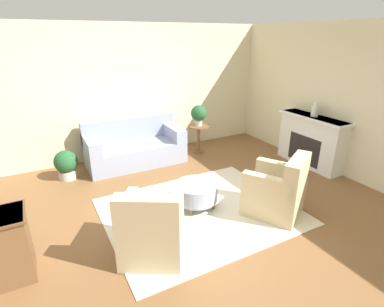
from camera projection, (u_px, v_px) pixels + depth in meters
The scene contains 13 objects.
ground_plane at pixel (200, 212), 4.64m from camera, with size 16.00×16.00×0.00m, color brown.
wall_back at pixel (134, 92), 6.53m from camera, with size 9.75×0.12×2.80m.
wall_right at pixel (349, 102), 5.51m from camera, with size 0.12×10.16×2.80m.
rug at pixel (200, 211), 4.64m from camera, with size 2.83×2.30×0.01m.
couch at pixel (134, 148), 6.32m from camera, with size 1.99×0.92×0.92m.
armchair_left at pixel (152, 230), 3.59m from camera, with size 1.02×1.04×0.95m.
armchair_right at pixel (278, 192), 4.47m from camera, with size 1.02×1.04×0.95m.
ottoman_table at pixel (196, 192), 4.69m from camera, with size 0.67×0.67×0.39m.
side_table at pixel (199, 134), 6.84m from camera, with size 0.48×0.48×0.64m.
fireplace at pixel (311, 140), 6.13m from camera, with size 0.44×1.51×1.05m.
vase_mantel_near at pixel (315, 111), 5.90m from camera, with size 0.14×0.14×0.28m.
potted_plant_on_side_table at pixel (199, 114), 6.66m from camera, with size 0.35×0.35×0.46m.
potted_plant_floor at pixel (66, 164), 5.61m from camera, with size 0.43×0.43×0.56m.
Camera 1 is at (-2.00, -3.44, 2.55)m, focal length 28.00 mm.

